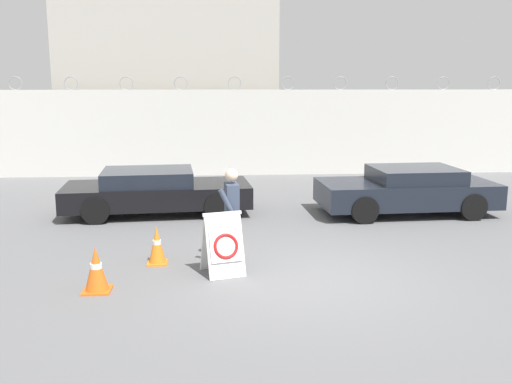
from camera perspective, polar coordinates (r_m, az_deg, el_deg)
The scene contains 9 objects.
ground_plane at distance 9.61m, azimuth 5.68°, elevation -8.79°, with size 90.00×90.00×0.00m, color slate.
perimeter_wall at distance 20.20m, azimuth 0.53°, elevation 5.98°, with size 36.00×0.30×3.43m.
building_block at distance 24.15m, azimuth -8.32°, elevation 10.83°, with size 8.18×5.83×6.49m.
barricade_sign at distance 9.72m, azimuth -3.30°, elevation -5.19°, with size 0.79×0.81×1.08m.
security_guard at distance 10.12m, azimuth -2.45°, elevation -1.98°, with size 0.38×0.65×1.75m.
traffic_cone_near at distance 9.32m, azimuth -15.69°, elevation -7.46°, with size 0.43×0.43×0.72m.
traffic_cone_mid at distance 10.46m, azimuth -9.87°, elevation -5.27°, with size 0.35×0.35×0.70m.
parked_car_front_coupe at distance 14.38m, azimuth -10.01°, elevation 0.10°, with size 4.68×2.26×1.11m.
parked_car_rear_sedan at distance 14.67m, azimuth 14.89°, elevation 0.21°, with size 4.37×2.15×1.16m.
Camera 1 is at (-1.54, -8.91, 3.23)m, focal length 40.00 mm.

